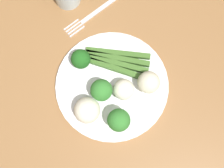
{
  "coord_description": "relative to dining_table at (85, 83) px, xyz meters",
  "views": [
    {
      "loc": [
        -0.19,
        0.05,
        1.36
      ],
      "look_at": [
        -0.07,
        -0.04,
        0.76
      ],
      "focal_mm": 43.48,
      "sensor_mm": 36.0,
      "label": 1
    }
  ],
  "objects": [
    {
      "name": "broccoli_front_left",
      "position": [
        0.01,
        -0.01,
        0.14
      ],
      "size": [
        0.04,
        0.04,
        0.05
      ],
      "color": "#4C7F2B",
      "rests_on": "plate"
    },
    {
      "name": "dining_table",
      "position": [
        0.0,
        0.0,
        0.0
      ],
      "size": [
        1.44,
        1.03,
        0.74
      ],
      "color": "olive",
      "rests_on": "ground_plane"
    },
    {
      "name": "cauliflower_edge",
      "position": [
        -0.1,
        -0.05,
        0.13
      ],
      "size": [
        0.05,
        0.05,
        0.05
      ],
      "primitive_type": "sphere",
      "color": "silver",
      "rests_on": "plate"
    },
    {
      "name": "plate",
      "position": [
        -0.07,
        -0.04,
        0.1
      ],
      "size": [
        0.26,
        0.26,
        0.01
      ],
      "primitive_type": "cylinder",
      "color": "white",
      "rests_on": "dining_table"
    },
    {
      "name": "broccoli_back_right",
      "position": [
        -0.14,
        0.0,
        0.14
      ],
      "size": [
        0.05,
        0.05,
        0.06
      ],
      "color": "#609E3D",
      "rests_on": "plate"
    },
    {
      "name": "cauliflower_near_fork",
      "position": [
        -0.09,
        0.04,
        0.13
      ],
      "size": [
        0.06,
        0.06,
        0.06
      ],
      "primitive_type": "sphere",
      "color": "silver",
      "rests_on": "plate"
    },
    {
      "name": "ground_plane",
      "position": [
        0.0,
        0.0,
        -0.66
      ],
      "size": [
        6.0,
        6.0,
        0.02
      ],
      "primitive_type": "cube",
      "color": "#B7A88E"
    },
    {
      "name": "broccoli_right",
      "position": [
        -0.07,
        -0.01,
        0.14
      ],
      "size": [
        0.05,
        0.05,
        0.06
      ],
      "color": "#609E3D",
      "rests_on": "plate"
    },
    {
      "name": "cauliflower_outer_edge",
      "position": [
        -0.12,
        -0.1,
        0.13
      ],
      "size": [
        0.05,
        0.05,
        0.05
      ],
      "primitive_type": "sphere",
      "color": "beige",
      "rests_on": "plate"
    },
    {
      "name": "asparagus_bundle",
      "position": [
        -0.03,
        -0.08,
        0.11
      ],
      "size": [
        0.15,
        0.13,
        0.01
      ],
      "rotation": [
        0.0,
        0.0,
        3.85
      ],
      "color": "#3D6626",
      "rests_on": "plate"
    },
    {
      "name": "fork",
      "position": [
        0.11,
        -0.11,
        0.09
      ],
      "size": [
        0.03,
        0.17,
        0.0
      ],
      "rotation": [
        0.0,
        0.0,
        1.61
      ],
      "color": "silver",
      "rests_on": "dining_table"
    }
  ]
}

